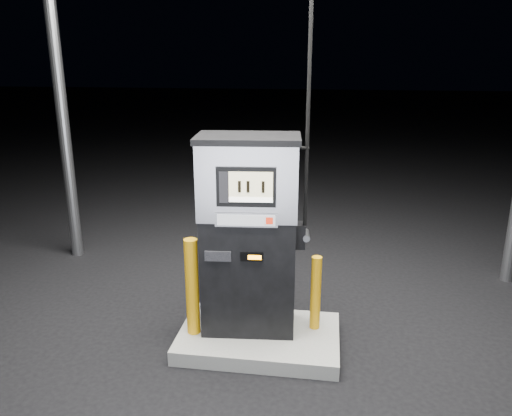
# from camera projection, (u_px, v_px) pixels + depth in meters

# --- Properties ---
(ground) EXTENTS (80.00, 80.00, 0.00)m
(ground) POSITION_uv_depth(u_px,v_px,m) (259.00, 344.00, 5.08)
(ground) COLOR black
(ground) RESTS_ON ground
(pump_island) EXTENTS (1.60, 1.00, 0.15)m
(pump_island) POSITION_uv_depth(u_px,v_px,m) (259.00, 338.00, 5.06)
(pump_island) COLOR slate
(pump_island) RESTS_ON ground
(fuel_dispenser) EXTENTS (1.11, 0.67, 4.08)m
(fuel_dispenser) POSITION_uv_depth(u_px,v_px,m) (249.00, 234.00, 4.85)
(fuel_dispenser) COLOR black
(fuel_dispenser) RESTS_ON pump_island
(bollard_left) EXTENTS (0.16, 0.16, 0.99)m
(bollard_left) POSITION_uv_depth(u_px,v_px,m) (192.00, 287.00, 4.89)
(bollard_left) COLOR orange
(bollard_left) RESTS_ON pump_island
(bollard_right) EXTENTS (0.12, 0.12, 0.78)m
(bollard_right) POSITION_uv_depth(u_px,v_px,m) (316.00, 293.00, 5.00)
(bollard_right) COLOR orange
(bollard_right) RESTS_ON pump_island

